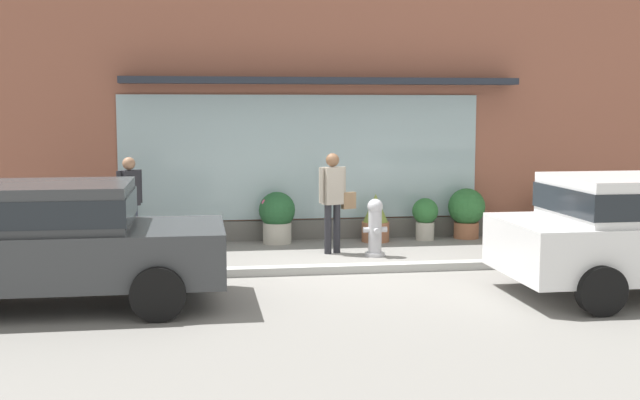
# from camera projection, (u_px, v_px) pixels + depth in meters

# --- Properties ---
(ground_plane) EXTENTS (60.00, 60.00, 0.00)m
(ground_plane) POSITION_uv_depth(u_px,v_px,m) (352.00, 270.00, 12.29)
(ground_plane) COLOR gray
(curb_strip) EXTENTS (14.00, 0.24, 0.12)m
(curb_strip) POSITION_uv_depth(u_px,v_px,m) (355.00, 268.00, 12.09)
(curb_strip) COLOR #B2B2AD
(curb_strip) RESTS_ON ground_plane
(storefront) EXTENTS (14.00, 0.81, 4.74)m
(storefront) POSITION_uv_depth(u_px,v_px,m) (320.00, 114.00, 15.16)
(storefront) COLOR #935642
(storefront) RESTS_ON ground_plane
(fire_hydrant) EXTENTS (0.40, 0.36, 0.95)m
(fire_hydrant) POSITION_uv_depth(u_px,v_px,m) (375.00, 227.00, 13.37)
(fire_hydrant) COLOR #B2B2B7
(fire_hydrant) RESTS_ON ground_plane
(pedestrian_with_handbag) EXTENTS (0.66, 0.32, 1.69)m
(pedestrian_with_handbag) POSITION_uv_depth(u_px,v_px,m) (334.00, 195.00, 13.58)
(pedestrian_with_handbag) COLOR #232328
(pedestrian_with_handbag) RESTS_ON ground_plane
(pedestrian_passerby) EXTENTS (0.40, 0.34, 1.62)m
(pedestrian_passerby) POSITION_uv_depth(u_px,v_px,m) (130.00, 197.00, 13.69)
(pedestrian_passerby) COLOR #333847
(pedestrian_passerby) RESTS_ON ground_plane
(parked_car_dark_gray) EXTENTS (4.18, 2.05, 1.53)m
(parked_car_dark_gray) POSITION_uv_depth(u_px,v_px,m) (46.00, 237.00, 9.93)
(parked_car_dark_gray) COLOR #383A3D
(parked_car_dark_gray) RESTS_ON ground_plane
(potted_plant_by_entrance) EXTENTS (0.69, 0.69, 0.94)m
(potted_plant_by_entrance) POSITION_uv_depth(u_px,v_px,m) (467.00, 211.00, 15.21)
(potted_plant_by_entrance) COLOR #9E6042
(potted_plant_by_entrance) RESTS_ON ground_plane
(potted_plant_near_hydrant) EXTENTS (0.51, 0.51, 0.88)m
(potted_plant_near_hydrant) POSITION_uv_depth(u_px,v_px,m) (376.00, 219.00, 14.85)
(potted_plant_near_hydrant) COLOR #9E6042
(potted_plant_near_hydrant) RESTS_ON ground_plane
(potted_plant_window_right) EXTENTS (0.66, 0.66, 0.94)m
(potted_plant_window_right) POSITION_uv_depth(u_px,v_px,m) (277.00, 216.00, 14.64)
(potted_plant_window_right) COLOR #B7B2A3
(potted_plant_window_right) RESTS_ON ground_plane
(potted_plant_corner_tall) EXTENTS (0.59, 0.59, 0.79)m
(potted_plant_corner_tall) POSITION_uv_depth(u_px,v_px,m) (551.00, 215.00, 15.33)
(potted_plant_corner_tall) COLOR #B7B2A3
(potted_plant_corner_tall) RESTS_ON ground_plane
(potted_plant_trailing_edge) EXTENTS (0.48, 0.48, 0.78)m
(potted_plant_trailing_edge) POSITION_uv_depth(u_px,v_px,m) (425.00, 216.00, 15.03)
(potted_plant_trailing_edge) COLOR #B7B2A3
(potted_plant_trailing_edge) RESTS_ON ground_plane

